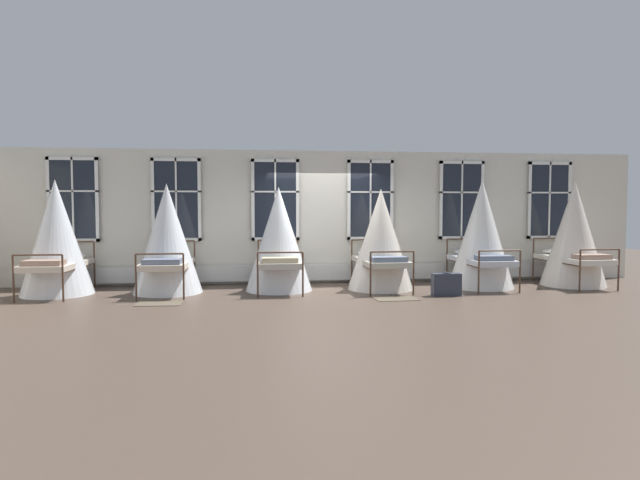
{
  "coord_description": "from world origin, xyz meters",
  "views": [
    {
      "loc": [
        -1.54,
        -11.24,
        1.73
      ],
      "look_at": [
        -0.2,
        0.1,
        1.05
      ],
      "focal_mm": 30.83,
      "sensor_mm": 36.0,
      "label": 1
    }
  ],
  "objects_px": {
    "cot_first": "(56,239)",
    "cot_second": "(167,240)",
    "cot_fourth": "(381,240)",
    "cot_sixth": "(574,235)",
    "suitcase_dark": "(446,284)",
    "cot_fifth": "(481,235)",
    "cot_third": "(279,240)"
  },
  "relations": [
    {
      "from": "cot_first",
      "to": "cot_third",
      "type": "bearing_deg",
      "value": -88.12
    },
    {
      "from": "cot_third",
      "to": "cot_fourth",
      "type": "xyz_separation_m",
      "value": [
        2.14,
        -0.08,
        -0.01
      ]
    },
    {
      "from": "cot_fourth",
      "to": "suitcase_dark",
      "type": "relative_size",
      "value": 3.78
    },
    {
      "from": "cot_second",
      "to": "cot_fourth",
      "type": "distance_m",
      "value": 4.39
    },
    {
      "from": "cot_second",
      "to": "suitcase_dark",
      "type": "bearing_deg",
      "value": -100.63
    },
    {
      "from": "cot_fourth",
      "to": "cot_fifth",
      "type": "bearing_deg",
      "value": -91.49
    },
    {
      "from": "cot_third",
      "to": "cot_sixth",
      "type": "height_order",
      "value": "cot_sixth"
    },
    {
      "from": "cot_third",
      "to": "suitcase_dark",
      "type": "relative_size",
      "value": 3.83
    },
    {
      "from": "cot_sixth",
      "to": "suitcase_dark",
      "type": "distance_m",
      "value": 3.56
    },
    {
      "from": "cot_second",
      "to": "cot_fourth",
      "type": "bearing_deg",
      "value": -89.96
    },
    {
      "from": "cot_fifth",
      "to": "cot_sixth",
      "type": "bearing_deg",
      "value": -89.64
    },
    {
      "from": "cot_first",
      "to": "cot_fourth",
      "type": "xyz_separation_m",
      "value": [
        6.53,
        -0.05,
        -0.08
      ]
    },
    {
      "from": "cot_fourth",
      "to": "suitcase_dark",
      "type": "xyz_separation_m",
      "value": [
        1.07,
        -1.03,
        -0.81
      ]
    },
    {
      "from": "cot_fifth",
      "to": "cot_second",
      "type": "bearing_deg",
      "value": 89.67
    },
    {
      "from": "suitcase_dark",
      "to": "cot_third",
      "type": "bearing_deg",
      "value": 160.97
    },
    {
      "from": "cot_fourth",
      "to": "cot_second",
      "type": "bearing_deg",
      "value": 88.18
    },
    {
      "from": "cot_third",
      "to": "cot_fifth",
      "type": "height_order",
      "value": "cot_fifth"
    },
    {
      "from": "cot_third",
      "to": "cot_sixth",
      "type": "distance_m",
      "value": 6.49
    },
    {
      "from": "cot_first",
      "to": "cot_second",
      "type": "height_order",
      "value": "cot_first"
    },
    {
      "from": "cot_second",
      "to": "cot_third",
      "type": "relative_size",
      "value": 1.03
    },
    {
      "from": "cot_third",
      "to": "suitcase_dark",
      "type": "bearing_deg",
      "value": -108.3
    },
    {
      "from": "cot_first",
      "to": "cot_fourth",
      "type": "bearing_deg",
      "value": -88.9
    },
    {
      "from": "cot_first",
      "to": "cot_sixth",
      "type": "height_order",
      "value": "cot_sixth"
    },
    {
      "from": "cot_first",
      "to": "cot_fifth",
      "type": "bearing_deg",
      "value": -88.77
    },
    {
      "from": "cot_first",
      "to": "cot_third",
      "type": "distance_m",
      "value": 4.39
    },
    {
      "from": "cot_second",
      "to": "cot_fourth",
      "type": "relative_size",
      "value": 1.04
    },
    {
      "from": "cot_first",
      "to": "cot_fifth",
      "type": "height_order",
      "value": "cot_fifth"
    },
    {
      "from": "suitcase_dark",
      "to": "cot_fourth",
      "type": "bearing_deg",
      "value": 136.16
    },
    {
      "from": "cot_fifth",
      "to": "cot_first",
      "type": "bearing_deg",
      "value": 89.5
    },
    {
      "from": "cot_fifth",
      "to": "suitcase_dark",
      "type": "xyz_separation_m",
      "value": [
        -1.14,
        -1.04,
        -0.91
      ]
    },
    {
      "from": "cot_third",
      "to": "cot_sixth",
      "type": "xyz_separation_m",
      "value": [
        6.49,
        -0.06,
        0.07
      ]
    },
    {
      "from": "cot_second",
      "to": "cot_sixth",
      "type": "distance_m",
      "value": 8.73
    }
  ]
}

